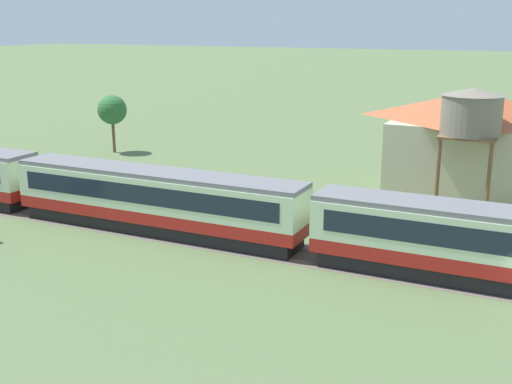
{
  "coord_description": "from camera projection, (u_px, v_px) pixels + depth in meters",
  "views": [
    {
      "loc": [
        0.32,
        -32.21,
        13.44
      ],
      "look_at": [
        -16.98,
        3.99,
        2.79
      ],
      "focal_mm": 45.0,
      "sensor_mm": 36.0,
      "label": 1
    }
  ],
  "objects": [
    {
      "name": "passenger_train",
      "position": [
        315.0,
        220.0,
        37.31
      ],
      "size": [
        86.06,
        3.17,
        4.16
      ],
      "color": "#AD1E19",
      "rests_on": "ground_plane"
    },
    {
      "name": "railway_track",
      "position": [
        229.0,
        243.0,
        40.28
      ],
      "size": [
        130.53,
        3.6,
        0.04
      ],
      "color": "#665B51",
      "rests_on": "ground_plane"
    },
    {
      "name": "station_house_terracotta_roof",
      "position": [
        473.0,
        143.0,
        50.08
      ],
      "size": [
        12.94,
        10.08,
        8.34
      ],
      "color": "beige",
      "rests_on": "ground_plane"
    },
    {
      "name": "yard_tree_2",
      "position": [
        112.0,
        110.0,
        67.27
      ],
      "size": [
        3.06,
        3.06,
        6.07
      ],
      "color": "brown",
      "rests_on": "ground_plane"
    },
    {
      "name": "water_tower",
      "position": [
        471.0,
        114.0,
        44.64
      ],
      "size": [
        4.36,
        4.36,
        9.05
      ],
      "color": "brown",
      "rests_on": "ground_plane"
    }
  ]
}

